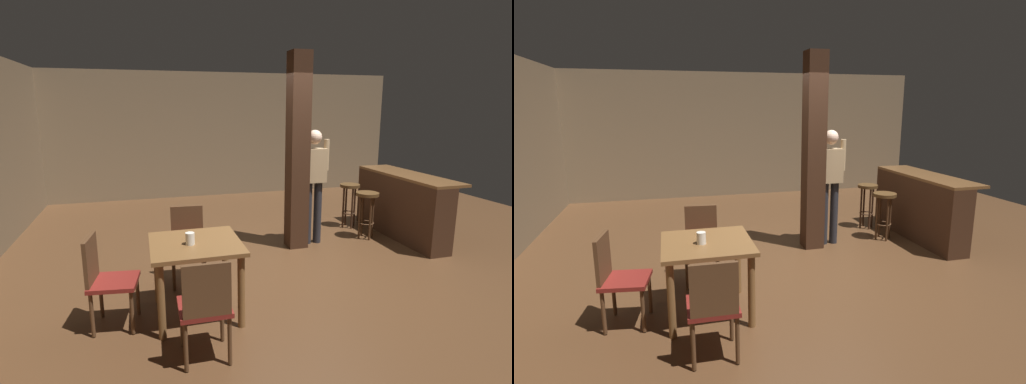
# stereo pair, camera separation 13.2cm
# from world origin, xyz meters

# --- Properties ---
(ground_plane) EXTENTS (10.80, 10.80, 0.00)m
(ground_plane) POSITION_xyz_m (0.00, 0.00, 0.00)
(ground_plane) COLOR #4C301C
(wall_back) EXTENTS (8.00, 0.10, 2.80)m
(wall_back) POSITION_xyz_m (0.00, 4.50, 1.40)
(wall_back) COLOR #756047
(wall_back) RESTS_ON ground_plane
(pillar) EXTENTS (0.28, 0.28, 2.80)m
(pillar) POSITION_xyz_m (0.17, 0.64, 1.40)
(pillar) COLOR #382114
(pillar) RESTS_ON ground_plane
(dining_table) EXTENTS (0.87, 0.87, 0.76)m
(dining_table) POSITION_xyz_m (-1.53, -0.94, 0.62)
(dining_table) COLOR brown
(dining_table) RESTS_ON ground_plane
(chair_south) EXTENTS (0.43, 0.43, 0.89)m
(chair_south) POSITION_xyz_m (-1.57, -1.74, 0.51)
(chair_south) COLOR maroon
(chair_south) RESTS_ON ground_plane
(chair_west) EXTENTS (0.47, 0.47, 0.89)m
(chair_west) POSITION_xyz_m (-2.38, -0.95, 0.51)
(chair_west) COLOR maroon
(chair_west) RESTS_ON ground_plane
(chair_north) EXTENTS (0.45, 0.45, 0.89)m
(chair_north) POSITION_xyz_m (-1.52, -0.15, 0.51)
(chair_north) COLOR maroon
(chair_north) RESTS_ON ground_plane
(napkin_cup) EXTENTS (0.09, 0.09, 0.12)m
(napkin_cup) POSITION_xyz_m (-1.59, -1.00, 0.82)
(napkin_cup) COLOR silver
(napkin_cup) RESTS_ON dining_table
(standing_person) EXTENTS (0.47, 0.21, 1.72)m
(standing_person) POSITION_xyz_m (0.46, 0.71, 1.00)
(standing_person) COLOR tan
(standing_person) RESTS_ON ground_plane
(bar_counter) EXTENTS (0.56, 1.97, 1.01)m
(bar_counter) POSITION_xyz_m (1.94, 0.61, 0.52)
(bar_counter) COLOR brown
(bar_counter) RESTS_ON ground_plane
(bar_stool_near) EXTENTS (0.35, 0.35, 0.74)m
(bar_stool_near) POSITION_xyz_m (1.37, 0.68, 0.56)
(bar_stool_near) COLOR #4C3319
(bar_stool_near) RESTS_ON ground_plane
(bar_stool_mid) EXTENTS (0.33, 0.33, 0.76)m
(bar_stool_mid) POSITION_xyz_m (1.41, 1.29, 0.56)
(bar_stool_mid) COLOR #4C3319
(bar_stool_mid) RESTS_ON ground_plane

